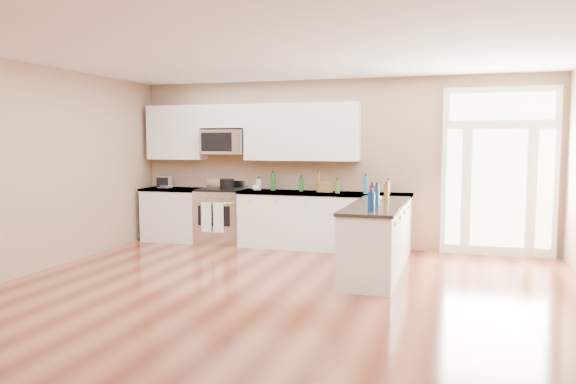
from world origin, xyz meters
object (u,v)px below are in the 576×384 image
Objects in this scene: kitchen_range at (222,216)px; peninsula_cabinet at (377,241)px; stockpot at (227,183)px; toaster_oven at (165,182)px.

peninsula_cabinet is at bearing -26.61° from kitchen_range.
peninsula_cabinet is 9.37× the size of stockpot.
kitchen_range is at bearing 153.39° from peninsula_cabinet.
toaster_oven is (-1.08, -0.00, 0.57)m from kitchen_range.
toaster_oven is at bearing 159.99° from peninsula_cabinet.
kitchen_range is 4.13× the size of toaster_oven.
stockpot reaches higher than peninsula_cabinet.
stockpot is at bearing -16.60° from toaster_oven.
peninsula_cabinet is 3.23m from stockpot.
peninsula_cabinet is 4.27m from toaster_oven.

